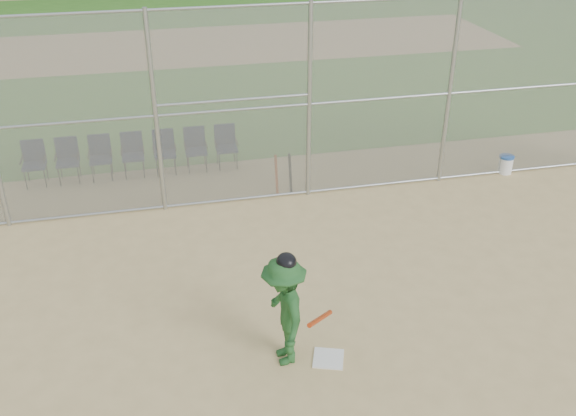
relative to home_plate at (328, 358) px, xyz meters
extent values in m
plane|color=tan|center=(-0.01, 0.05, -0.01)|extent=(100.00, 100.00, 0.00)
plane|color=#346D20|center=(-0.01, 18.05, 0.00)|extent=(100.00, 100.00, 0.00)
plane|color=tan|center=(-0.01, 18.05, 0.00)|extent=(24.00, 24.00, 0.00)
cube|color=gray|center=(-0.01, 5.05, 1.99)|extent=(16.00, 0.02, 4.00)
cylinder|color=#9EA3A8|center=(-0.01, 5.05, 3.94)|extent=(16.00, 0.05, 0.05)
cube|color=white|center=(0.00, 0.00, 0.00)|extent=(0.54, 0.54, 0.02)
imported|color=#215223|center=(-0.61, 0.16, 0.83)|extent=(0.63, 1.09, 1.67)
ellipsoid|color=black|center=(-0.61, 0.16, 1.63)|extent=(0.27, 0.30, 0.23)
cylinder|color=red|center=(-0.21, -0.24, 0.94)|extent=(0.53, 0.69, 0.40)
cylinder|color=white|center=(5.61, 5.08, 0.17)|extent=(0.31, 0.31, 0.37)
cylinder|color=#234E98|center=(5.61, 5.08, 0.38)|extent=(0.33, 0.33, 0.05)
cylinder|color=#D84C14|center=(0.35, 5.27, 0.41)|extent=(0.06, 0.24, 0.84)
cylinder|color=black|center=(0.65, 5.27, 0.41)|extent=(0.06, 0.27, 0.84)
camera|label=1|loc=(-2.11, -6.69, 6.24)|focal=40.00mm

